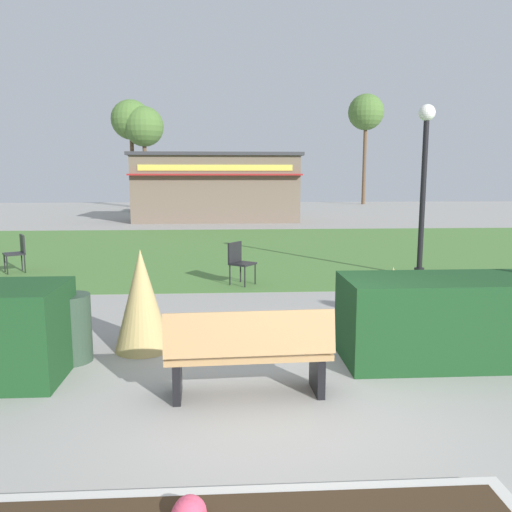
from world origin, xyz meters
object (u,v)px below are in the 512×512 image
at_px(tree_left_bg, 366,113).
at_px(tree_center_bg, 144,127).
at_px(tree_right_bg, 131,121).
at_px(park_bench, 249,353).
at_px(trash_bin, 70,328).
at_px(parked_car_center_slot, 244,201).
at_px(parked_car_west_slot, 166,201).
at_px(food_kiosk, 216,187).
at_px(cafe_chair_east, 239,260).
at_px(lamppost_mid, 424,169).
at_px(cafe_chair_west, 18,250).

relative_size(tree_left_bg, tree_center_bg, 1.21).
distance_m(tree_left_bg, tree_center_bg, 17.23).
xyz_separation_m(tree_right_bg, tree_center_bg, (0.96, -0.43, -0.49)).
xyz_separation_m(park_bench, tree_right_bg, (-6.87, 33.02, 5.66)).
distance_m(trash_bin, parked_car_center_slot, 27.81).
xyz_separation_m(parked_car_west_slot, parked_car_center_slot, (5.11, -0.00, 0.00)).
height_order(tree_left_bg, tree_center_bg, tree_left_bg).
bearing_deg(park_bench, parked_car_west_slot, 98.08).
bearing_deg(tree_right_bg, trash_bin, -81.56).
distance_m(food_kiosk, tree_left_bg, 19.47).
height_order(food_kiosk, tree_right_bg, tree_right_bg).
bearing_deg(cafe_chair_east, lamppost_mid, 8.54).
relative_size(food_kiosk, tree_right_bg, 1.10).
bearing_deg(lamppost_mid, parked_car_west_slot, 110.06).
bearing_deg(trash_bin, lamppost_mid, 38.60).
xyz_separation_m(trash_bin, food_kiosk, (1.48, 20.16, 1.28)).
bearing_deg(tree_left_bg, parked_car_center_slot, -143.86).
bearing_deg(food_kiosk, tree_right_bg, 118.00).
distance_m(cafe_chair_east, parked_car_west_slot, 23.59).
bearing_deg(tree_right_bg, park_bench, -78.25).
height_order(park_bench, food_kiosk, food_kiosk).
relative_size(trash_bin, food_kiosk, 0.10).
xyz_separation_m(food_kiosk, tree_left_bg, (11.56, 14.69, 5.43)).
bearing_deg(parked_car_west_slot, tree_left_bg, 25.70).
distance_m(parked_car_center_slot, tree_right_bg, 10.49).
bearing_deg(food_kiosk, cafe_chair_west, -107.59).
bearing_deg(parked_car_west_slot, cafe_chair_east, -79.88).
bearing_deg(food_kiosk, park_bench, -88.23).
xyz_separation_m(parked_car_west_slot, tree_right_bg, (-2.77, 4.20, 5.50)).
relative_size(cafe_chair_west, parked_car_center_slot, 0.20).
xyz_separation_m(parked_car_center_slot, tree_center_bg, (-6.93, 3.77, 5.01)).
height_order(cafe_chair_west, parked_car_west_slot, parked_car_west_slot).
bearing_deg(cafe_chair_east, tree_center_bg, 102.46).
xyz_separation_m(lamppost_mid, food_kiosk, (-4.82, 15.13, -0.71)).
distance_m(food_kiosk, parked_car_west_slot, 8.29).
bearing_deg(lamppost_mid, cafe_chair_west, 173.47).
height_order(lamppost_mid, tree_left_bg, tree_left_bg).
height_order(cafe_chair_east, parked_car_west_slot, parked_car_west_slot).
relative_size(cafe_chair_east, parked_car_west_slot, 0.21).
bearing_deg(parked_car_center_slot, park_bench, -92.02).
xyz_separation_m(food_kiosk, cafe_chair_west, (-4.46, -14.06, -1.17)).
relative_size(cafe_chair_west, tree_center_bg, 0.13).
xyz_separation_m(lamppost_mid, parked_car_west_slot, (-8.26, 22.60, -1.77)).
bearing_deg(tree_right_bg, tree_left_bg, 9.64).
xyz_separation_m(food_kiosk, cafe_chair_east, (0.71, -15.74, -1.17)).
relative_size(lamppost_mid, tree_left_bg, 0.44).
height_order(trash_bin, cafe_chair_west, cafe_chair_west).
xyz_separation_m(cafe_chair_west, parked_car_west_slot, (1.03, 21.54, 0.12)).
bearing_deg(cafe_chair_west, tree_left_bg, 60.88).
xyz_separation_m(trash_bin, tree_right_bg, (-4.73, 31.83, 5.73)).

